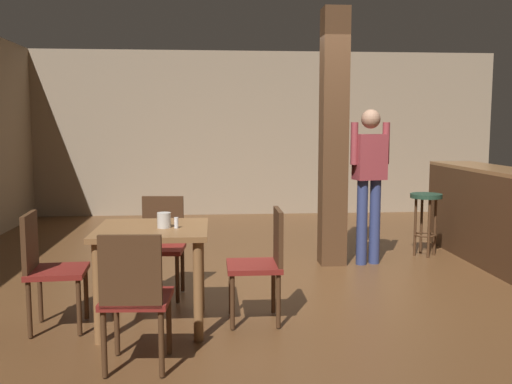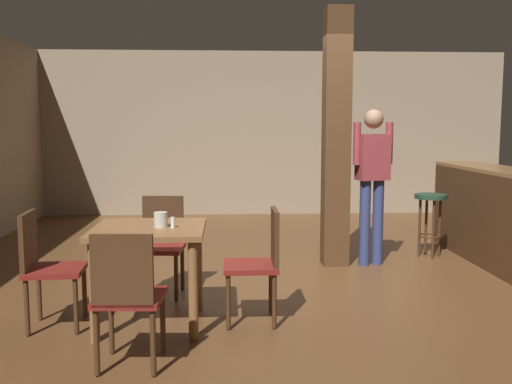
{
  "view_description": "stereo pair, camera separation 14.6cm",
  "coord_description": "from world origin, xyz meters",
  "px_view_note": "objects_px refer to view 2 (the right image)",
  "views": [
    {
      "loc": [
        -0.97,
        -5.38,
        1.55
      ],
      "look_at": [
        -0.55,
        -0.08,
        0.92
      ],
      "focal_mm": 40.0,
      "sensor_mm": 36.0,
      "label": 1
    },
    {
      "loc": [
        -0.82,
        -5.39,
        1.55
      ],
      "look_at": [
        -0.55,
        -0.08,
        0.92
      ],
      "focal_mm": 40.0,
      "sensor_mm": 36.0,
      "label": 2
    }
  ],
  "objects_px": {
    "bar_stool_near": "(430,209)",
    "chair_south": "(127,292)",
    "dining_table": "(150,246)",
    "chair_west": "(45,263)",
    "napkin_cup": "(161,220)",
    "bar_counter": "(486,214)",
    "chair_east": "(260,259)",
    "chair_north": "(161,240)",
    "standing_person": "(372,175)",
    "salt_shaker": "(173,222)"
  },
  "relations": [
    {
      "from": "bar_stool_near",
      "to": "chair_south",
      "type": "bearing_deg",
      "value": -135.22
    },
    {
      "from": "dining_table",
      "to": "bar_stool_near",
      "type": "xyz_separation_m",
      "value": [
        2.99,
        2.15,
        -0.06
      ]
    },
    {
      "from": "chair_west",
      "to": "napkin_cup",
      "type": "height_order",
      "value": "chair_west"
    },
    {
      "from": "bar_counter",
      "to": "chair_east",
      "type": "bearing_deg",
      "value": -144.93
    },
    {
      "from": "dining_table",
      "to": "chair_west",
      "type": "xyz_separation_m",
      "value": [
        -0.79,
        -0.04,
        -0.12
      ]
    },
    {
      "from": "chair_south",
      "to": "chair_west",
      "type": "distance_m",
      "value": 1.11
    },
    {
      "from": "chair_north",
      "to": "standing_person",
      "type": "relative_size",
      "value": 0.52
    },
    {
      "from": "chair_north",
      "to": "bar_counter",
      "type": "xyz_separation_m",
      "value": [
        3.55,
        1.12,
        0.04
      ]
    },
    {
      "from": "chair_north",
      "to": "napkin_cup",
      "type": "xyz_separation_m",
      "value": [
        0.09,
        -0.81,
        0.32
      ]
    },
    {
      "from": "napkin_cup",
      "to": "chair_west",
      "type": "bearing_deg",
      "value": -179.32
    },
    {
      "from": "chair_east",
      "to": "bar_stool_near",
      "type": "bearing_deg",
      "value": 45.13
    },
    {
      "from": "chair_north",
      "to": "salt_shaker",
      "type": "distance_m",
      "value": 0.91
    },
    {
      "from": "bar_counter",
      "to": "salt_shaker",
      "type": "bearing_deg",
      "value": -149.83
    },
    {
      "from": "dining_table",
      "to": "bar_counter",
      "type": "xyz_separation_m",
      "value": [
        3.55,
        1.9,
        -0.08
      ]
    },
    {
      "from": "chair_east",
      "to": "bar_counter",
      "type": "relative_size",
      "value": 0.4
    },
    {
      "from": "dining_table",
      "to": "napkin_cup",
      "type": "distance_m",
      "value": 0.23
    },
    {
      "from": "chair_north",
      "to": "standing_person",
      "type": "bearing_deg",
      "value": 24.9
    },
    {
      "from": "chair_south",
      "to": "standing_person",
      "type": "bearing_deg",
      "value": 49.91
    },
    {
      "from": "chair_south",
      "to": "salt_shaker",
      "type": "bearing_deg",
      "value": 74.65
    },
    {
      "from": "chair_east",
      "to": "salt_shaker",
      "type": "height_order",
      "value": "chair_east"
    },
    {
      "from": "chair_west",
      "to": "chair_south",
      "type": "bearing_deg",
      "value": -46.78
    },
    {
      "from": "chair_west",
      "to": "chair_east",
      "type": "relative_size",
      "value": 1.0
    },
    {
      "from": "salt_shaker",
      "to": "napkin_cup",
      "type": "bearing_deg",
      "value": 163.65
    },
    {
      "from": "napkin_cup",
      "to": "salt_shaker",
      "type": "height_order",
      "value": "napkin_cup"
    },
    {
      "from": "chair_east",
      "to": "napkin_cup",
      "type": "relative_size",
      "value": 7.63
    },
    {
      "from": "chair_east",
      "to": "standing_person",
      "type": "xyz_separation_m",
      "value": [
        1.34,
        1.79,
        0.5
      ]
    },
    {
      "from": "salt_shaker",
      "to": "bar_stool_near",
      "type": "distance_m",
      "value": 3.57
    },
    {
      "from": "chair_south",
      "to": "bar_counter",
      "type": "height_order",
      "value": "bar_counter"
    },
    {
      "from": "chair_east",
      "to": "bar_stool_near",
      "type": "relative_size",
      "value": 1.2
    },
    {
      "from": "chair_west",
      "to": "bar_stool_near",
      "type": "relative_size",
      "value": 1.2
    },
    {
      "from": "dining_table",
      "to": "chair_north",
      "type": "distance_m",
      "value": 0.79
    },
    {
      "from": "chair_south",
      "to": "dining_table",
      "type": "bearing_deg",
      "value": 87.99
    },
    {
      "from": "dining_table",
      "to": "standing_person",
      "type": "xyz_separation_m",
      "value": [
        2.2,
        1.8,
        0.38
      ]
    },
    {
      "from": "bar_counter",
      "to": "bar_stool_near",
      "type": "distance_m",
      "value": 0.61
    },
    {
      "from": "chair_south",
      "to": "chair_north",
      "type": "bearing_deg",
      "value": 89.02
    },
    {
      "from": "standing_person",
      "to": "bar_stool_near",
      "type": "height_order",
      "value": "standing_person"
    },
    {
      "from": "chair_west",
      "to": "standing_person",
      "type": "bearing_deg",
      "value": 31.66
    },
    {
      "from": "chair_north",
      "to": "chair_west",
      "type": "relative_size",
      "value": 1.0
    },
    {
      "from": "dining_table",
      "to": "chair_south",
      "type": "xyz_separation_m",
      "value": [
        -0.03,
        -0.84,
        -0.12
      ]
    },
    {
      "from": "chair_west",
      "to": "bar_counter",
      "type": "distance_m",
      "value": 4.75
    },
    {
      "from": "bar_counter",
      "to": "bar_stool_near",
      "type": "xyz_separation_m",
      "value": [
        -0.56,
        0.25,
        0.02
      ]
    },
    {
      "from": "chair_west",
      "to": "standing_person",
      "type": "xyz_separation_m",
      "value": [
        2.98,
        1.84,
        0.5
      ]
    },
    {
      "from": "chair_east",
      "to": "napkin_cup",
      "type": "distance_m",
      "value": 0.83
    },
    {
      "from": "napkin_cup",
      "to": "bar_counter",
      "type": "bearing_deg",
      "value": 29.14
    },
    {
      "from": "salt_shaker",
      "to": "standing_person",
      "type": "bearing_deg",
      "value": 42.73
    },
    {
      "from": "chair_west",
      "to": "salt_shaker",
      "type": "xyz_separation_m",
      "value": [
        0.97,
        -0.02,
        0.31
      ]
    },
    {
      "from": "chair_south",
      "to": "chair_west",
      "type": "xyz_separation_m",
      "value": [
        -0.76,
        0.81,
        0.0
      ]
    },
    {
      "from": "dining_table",
      "to": "bar_counter",
      "type": "height_order",
      "value": "bar_counter"
    },
    {
      "from": "chair_north",
      "to": "napkin_cup",
      "type": "bearing_deg",
      "value": -83.33
    },
    {
      "from": "dining_table",
      "to": "chair_north",
      "type": "xyz_separation_m",
      "value": [
        -0.0,
        0.78,
        -0.12
      ]
    }
  ]
}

